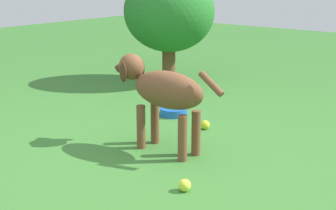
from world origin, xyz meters
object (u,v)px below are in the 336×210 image
(tennis_ball_0, at_px, (185,185))
(water_bowl, at_px, (173,112))
(tennis_ball_1, at_px, (205,125))
(dog, at_px, (162,90))

(tennis_ball_0, height_order, water_bowl, tennis_ball_0)
(tennis_ball_0, relative_size, water_bowl, 0.30)
(tennis_ball_1, xyz_separation_m, water_bowl, (0.40, -0.14, -0.00))
(dog, xyz_separation_m, tennis_ball_1, (0.02, -0.52, -0.36))
(dog, height_order, water_bowl, dog)
(tennis_ball_1, bearing_deg, tennis_ball_0, 118.96)
(tennis_ball_0, bearing_deg, dog, -39.89)
(dog, distance_m, water_bowl, 0.86)
(tennis_ball_0, distance_m, water_bowl, 1.41)
(tennis_ball_1, distance_m, water_bowl, 0.42)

